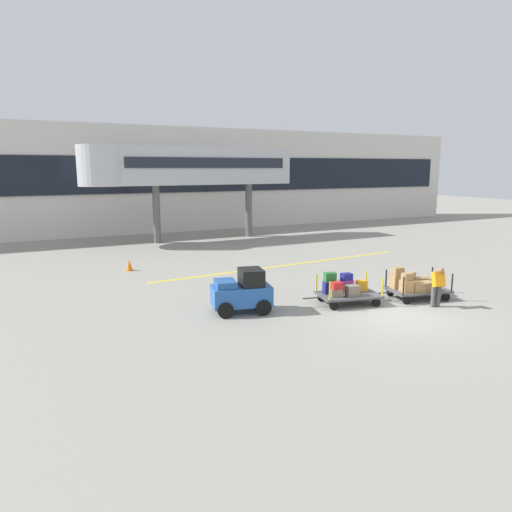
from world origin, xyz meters
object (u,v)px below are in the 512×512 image
at_px(baggage_tug, 242,292).
at_px(baggage_cart_middle, 414,285).
at_px(baggage_handler, 438,285).
at_px(baggage_cart_lead, 345,290).
at_px(safety_cone_near, 129,265).

relative_size(baggage_tug, baggage_cart_middle, 0.74).
bearing_deg(baggage_cart_middle, baggage_handler, -96.47).
distance_m(baggage_cart_lead, safety_cone_near, 11.48).
height_order(baggage_cart_middle, baggage_handler, baggage_handler).
xyz_separation_m(baggage_tug, baggage_cart_lead, (3.97, -0.82, -0.20)).
distance_m(baggage_handler, safety_cone_near, 14.64).
distance_m(baggage_cart_lead, baggage_cart_middle, 2.98).
height_order(baggage_tug, safety_cone_near, baggage_tug).
bearing_deg(baggage_handler, safety_cone_near, 127.33).
xyz_separation_m(baggage_tug, baggage_handler, (6.73, -2.73, 0.11)).
distance_m(baggage_cart_lead, baggage_handler, 3.38).
height_order(baggage_cart_middle, safety_cone_near, baggage_cart_middle).
relative_size(baggage_tug, baggage_handler, 1.46).
height_order(baggage_tug, baggage_cart_lead, baggage_tug).
relative_size(baggage_handler, safety_cone_near, 2.84).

